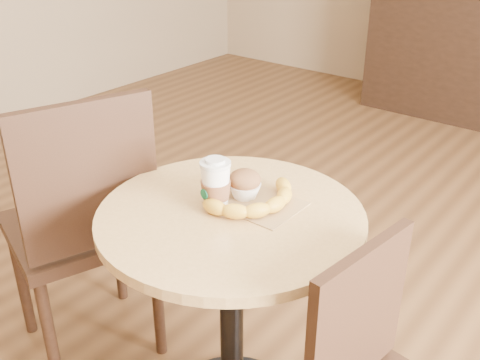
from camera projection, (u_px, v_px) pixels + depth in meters
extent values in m
cylinder|color=black|center=(232.00, 321.00, 1.67)|extent=(0.07, 0.07, 0.72)
cylinder|color=tan|center=(231.00, 217.00, 1.51)|extent=(0.72, 0.72, 0.03)
cube|color=#331E11|center=(79.00, 228.00, 1.90)|extent=(0.56, 0.56, 0.04)
cylinder|color=#331E11|center=(117.00, 247.00, 2.25)|extent=(0.04, 0.04, 0.50)
cylinder|color=#331E11|center=(21.00, 278.00, 2.07)|extent=(0.04, 0.04, 0.50)
cylinder|color=#331E11|center=(157.00, 297.00, 1.97)|extent=(0.04, 0.04, 0.50)
cylinder|color=#331E11|center=(50.00, 338.00, 1.79)|extent=(0.04, 0.04, 0.50)
cube|color=#331E11|center=(88.00, 178.00, 1.63)|extent=(0.17, 0.41, 0.46)
cube|color=#331E11|center=(358.00, 319.00, 1.28)|extent=(0.07, 0.35, 0.38)
cube|color=#A37E4E|center=(256.00, 203.00, 1.54)|extent=(0.24, 0.18, 0.00)
cylinder|color=silver|center=(215.00, 164.00, 1.47)|extent=(0.08, 0.08, 0.01)
cylinder|color=silver|center=(215.00, 160.00, 1.47)|extent=(0.05, 0.05, 0.01)
cylinder|color=#074E2F|center=(204.00, 194.00, 1.48)|extent=(0.03, 0.01, 0.03)
ellipsoid|color=brown|center=(245.00, 180.00, 1.54)|extent=(0.09, 0.09, 0.06)
ellipsoid|color=beige|center=(245.00, 174.00, 1.54)|extent=(0.03, 0.03, 0.02)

